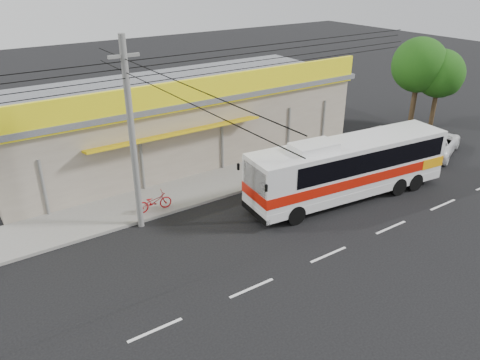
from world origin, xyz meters
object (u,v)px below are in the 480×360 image
(motorbike_red, at_px, (154,202))
(utility_pole, at_px, (125,72))
(tree_near, at_px, (421,67))
(coach_bus, at_px, (352,164))
(tree_far, at_px, (441,75))
(white_car, at_px, (436,143))

(motorbike_red, distance_m, utility_pole, 6.72)
(utility_pole, height_order, tree_near, utility_pole)
(coach_bus, relative_size, tree_far, 1.99)
(motorbike_red, relative_size, utility_pole, 0.05)
(white_car, height_order, tree_near, tree_near)
(coach_bus, distance_m, motorbike_red, 10.20)
(motorbike_red, bearing_deg, utility_pole, 131.64)
(motorbike_red, relative_size, tree_far, 0.31)
(coach_bus, xyz_separation_m, white_car, (9.15, 1.28, -1.13))
(tree_near, bearing_deg, tree_far, -46.37)
(white_car, distance_m, utility_pole, 20.61)
(motorbike_red, distance_m, tree_near, 22.27)
(white_car, xyz_separation_m, tree_far, (4.49, 3.37, 3.17))
(white_car, height_order, tree_far, tree_far)
(white_car, xyz_separation_m, utility_pole, (-19.45, 2.03, 6.51))
(tree_far, bearing_deg, motorbike_red, -178.62)
(motorbike_red, height_order, utility_pole, utility_pole)
(tree_near, bearing_deg, coach_bus, -155.69)
(coach_bus, relative_size, utility_pole, 0.33)
(tree_far, bearing_deg, utility_pole, -176.81)
(utility_pole, bearing_deg, tree_near, 5.95)
(coach_bus, height_order, tree_near, tree_near)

